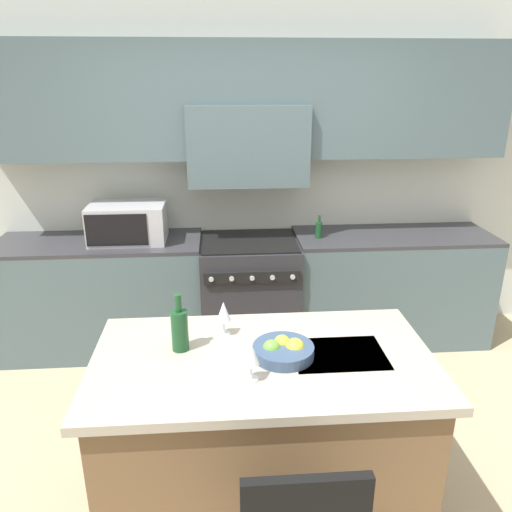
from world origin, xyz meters
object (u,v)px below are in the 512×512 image
(microwave, at_px, (128,223))
(wine_glass_near, at_px, (251,355))
(range_stove, at_px, (249,293))
(wine_glass_far, at_px, (224,312))
(oil_bottle_on_counter, at_px, (319,229))
(fruit_bowl, at_px, (284,350))
(wine_bottle, at_px, (180,329))

(microwave, distance_m, wine_glass_near, 2.08)
(range_stove, distance_m, wine_glass_far, 1.59)
(oil_bottle_on_counter, bearing_deg, microwave, 178.63)
(wine_glass_far, xyz_separation_m, fruit_bowl, (0.28, -0.23, -0.09))
(wine_glass_near, height_order, fruit_bowl, wine_glass_near)
(wine_glass_near, relative_size, wine_glass_far, 1.00)
(microwave, relative_size, wine_bottle, 1.98)
(wine_bottle, height_order, wine_glass_far, wine_bottle)
(range_stove, xyz_separation_m, oil_bottle_on_counter, (0.55, -0.02, 0.54))
(microwave, xyz_separation_m, wine_glass_far, (0.72, -1.49, -0.05))
(wine_glass_far, relative_size, oil_bottle_on_counter, 1.01)
(wine_glass_far, bearing_deg, oil_bottle_on_counter, 61.97)
(range_stove, relative_size, wine_bottle, 3.15)
(wine_bottle, bearing_deg, oil_bottle_on_counter, 58.12)
(wine_bottle, relative_size, wine_glass_far, 1.58)
(wine_glass_far, xyz_separation_m, oil_bottle_on_counter, (0.77, 1.46, -0.02))
(range_stove, distance_m, wine_glass_near, 1.98)
(microwave, distance_m, wine_glass_far, 1.66)
(wine_glass_far, distance_m, oil_bottle_on_counter, 1.65)
(wine_bottle, height_order, oil_bottle_on_counter, wine_bottle)
(wine_glass_near, distance_m, wine_glass_far, 0.43)
(wine_glass_far, bearing_deg, range_stove, 81.48)
(wine_glass_near, bearing_deg, wine_glass_far, 105.15)
(fruit_bowl, bearing_deg, oil_bottle_on_counter, 73.61)
(wine_bottle, height_order, fruit_bowl, wine_bottle)
(microwave, distance_m, fruit_bowl, 2.00)
(range_stove, distance_m, oil_bottle_on_counter, 0.78)
(microwave, distance_m, wine_bottle, 1.70)
(fruit_bowl, bearing_deg, microwave, 120.04)
(fruit_bowl, bearing_deg, wine_glass_far, 140.32)
(oil_bottle_on_counter, bearing_deg, wine_bottle, -121.88)
(microwave, bearing_deg, wine_glass_near, -66.49)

